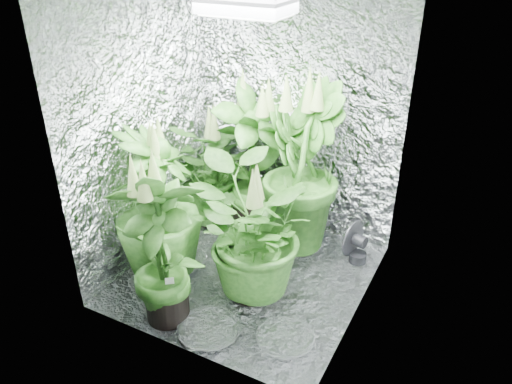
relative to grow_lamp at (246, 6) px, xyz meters
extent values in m
plane|color=silver|center=(0.00, 0.00, -1.83)|extent=(1.60, 1.60, 0.00)
cube|color=silver|center=(0.00, 0.80, -0.83)|extent=(1.60, 0.02, 2.00)
cube|color=silver|center=(0.00, -0.80, -0.83)|extent=(1.60, 0.02, 2.00)
cube|color=silver|center=(-0.80, 0.00, -0.83)|extent=(0.02, 1.60, 2.00)
cube|color=silver|center=(0.80, 0.00, -0.83)|extent=(0.02, 1.60, 2.00)
cube|color=gray|center=(0.00, 0.00, 0.00)|extent=(0.50, 0.30, 0.08)
cube|color=white|center=(0.00, 0.00, -0.04)|extent=(0.46, 0.26, 0.01)
cylinder|color=black|center=(-0.63, 0.52, -1.70)|extent=(0.29, 0.29, 0.26)
cylinder|color=#412F14|center=(-0.63, 0.52, -1.58)|extent=(0.27, 0.27, 0.03)
imported|color=#153E10|center=(-0.63, 0.52, -1.35)|extent=(0.97, 0.97, 0.89)
cone|color=#658946|center=(-0.63, 0.52, -0.97)|extent=(0.09, 0.09, 0.26)
cylinder|color=black|center=(-0.28, 0.58, -1.68)|extent=(0.32, 0.32, 0.28)
cylinder|color=#412F14|center=(-0.28, 0.58, -1.56)|extent=(0.29, 0.29, 0.03)
imported|color=#153E10|center=(-0.28, 0.58, -1.20)|extent=(0.84, 0.84, 1.17)
cone|color=#658946|center=(-0.28, 0.58, -0.69)|extent=(0.10, 0.10, 0.28)
cylinder|color=black|center=(0.15, 0.54, -1.68)|extent=(0.32, 0.32, 0.29)
cylinder|color=#412F14|center=(0.15, 0.54, -1.55)|extent=(0.30, 0.30, 0.03)
imported|color=#153E10|center=(0.15, 0.54, -1.16)|extent=(0.91, 0.91, 1.26)
cone|color=#658946|center=(0.15, 0.54, -0.60)|extent=(0.10, 0.10, 0.29)
cylinder|color=black|center=(-0.55, -0.26, -1.69)|extent=(0.31, 0.31, 0.28)
cylinder|color=#412F14|center=(-0.55, -0.26, -1.56)|extent=(0.29, 0.29, 0.03)
imported|color=#153E10|center=(-0.55, -0.26, -1.26)|extent=(0.81, 0.81, 1.07)
cone|color=#658946|center=(-0.55, -0.26, -0.79)|extent=(0.10, 0.10, 0.28)
cylinder|color=black|center=(0.12, -0.17, -1.71)|extent=(0.27, 0.27, 0.24)
cylinder|color=#412F14|center=(0.12, -0.17, -1.60)|extent=(0.25, 0.25, 0.03)
imported|color=#153E10|center=(0.12, -0.17, -1.34)|extent=(1.07, 1.07, 0.92)
cone|color=#658946|center=(0.12, -0.17, -0.94)|extent=(0.09, 0.09, 0.24)
cylinder|color=black|center=(-0.25, -0.61, -1.70)|extent=(0.27, 0.27, 0.24)
cylinder|color=#412F14|center=(-0.25, -0.61, -1.60)|extent=(0.25, 0.25, 0.03)
imported|color=#153E10|center=(-0.25, -0.61, -1.26)|extent=(0.77, 0.77, 1.07)
cone|color=#658946|center=(-0.25, -0.61, -0.79)|extent=(0.09, 0.09, 0.24)
cylinder|color=black|center=(0.64, 0.52, -1.79)|extent=(0.13, 0.13, 0.07)
cylinder|color=black|center=(0.64, 0.52, -1.64)|extent=(0.11, 0.11, 0.09)
cylinder|color=#4C4C51|center=(0.59, 0.53, -1.64)|extent=(0.08, 0.27, 0.27)
torus|color=#4C4C51|center=(0.59, 0.53, -1.64)|extent=(0.08, 0.28, 0.29)
cube|color=white|center=(-0.19, -0.64, -1.53)|extent=(0.06, 0.05, 0.09)
camera|label=1|loc=(1.38, -2.51, 0.40)|focal=35.00mm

